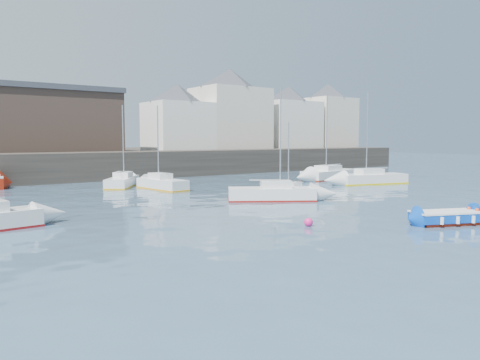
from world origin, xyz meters
TOP-DOWN VIEW (x-y plane):
  - water at (0.00, 0.00)m, footprint 220.00×220.00m
  - quay_wall at (0.00, 35.00)m, footprint 90.00×5.00m
  - land_strip at (0.00, 53.00)m, footprint 90.00×32.00m
  - bldg_east_a at (20.00, 42.00)m, footprint 13.36×13.36m
  - bldg_east_b at (31.00, 41.50)m, footprint 11.88×11.88m
  - bldg_east_c at (40.00, 41.50)m, footprint 11.14×11.14m
  - bldg_east_d at (11.00, 41.50)m, footprint 11.14×11.14m
  - warehouse at (-6.00, 43.00)m, footprint 16.40×10.40m
  - blue_dinghy at (3.31, -1.86)m, footprint 3.97×2.84m
  - sailboat_b at (1.94, 10.72)m, footprint 6.35×5.09m
  - sailboat_c at (4.32, 11.21)m, footprint 1.76×4.43m
  - sailboat_d at (18.02, 14.60)m, footprint 7.42×4.09m
  - sailboat_f at (-1.10, 22.25)m, footprint 2.54×5.85m
  - sailboat_g at (18.67, 20.81)m, footprint 8.08×3.72m
  - sailboat_h at (-3.03, 26.51)m, footprint 5.01×5.87m
  - buoy_near at (-2.92, 2.00)m, footprint 0.45×0.45m
  - buoy_mid at (6.10, 10.89)m, footprint 0.41×0.41m
  - buoy_far at (-0.89, 19.98)m, footprint 0.41×0.41m

SIDE VIEW (x-z plane):
  - water at x=0.00m, z-range 0.00..0.00m
  - buoy_near at x=-2.92m, z-range -0.22..0.22m
  - buoy_mid at x=6.10m, z-range -0.21..0.21m
  - buoy_far at x=-0.89m, z-range -0.21..0.21m
  - blue_dinghy at x=3.31m, z-range 0.04..0.73m
  - sailboat_c at x=4.32m, z-range -2.41..3.29m
  - sailboat_h at x=-3.03m, z-range -3.30..4.29m
  - sailboat_f at x=-1.10m, z-range -3.17..4.20m
  - sailboat_b at x=1.94m, z-range -3.51..4.56m
  - sailboat_d at x=18.02m, z-range -3.96..5.06m
  - sailboat_g at x=18.67m, z-range -4.36..5.48m
  - land_strip at x=0.00m, z-range 0.00..2.80m
  - quay_wall at x=0.00m, z-range 0.00..3.00m
  - warehouse at x=-6.00m, z-range 2.82..10.42m
  - bldg_east_d at x=11.00m, z-range 2.89..11.84m
  - bldg_east_b at x=31.00m, z-range 2.89..12.84m
  - bldg_east_c at x=40.00m, z-range 2.90..13.85m
  - bldg_east_a at x=20.00m, z-range 2.91..14.71m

